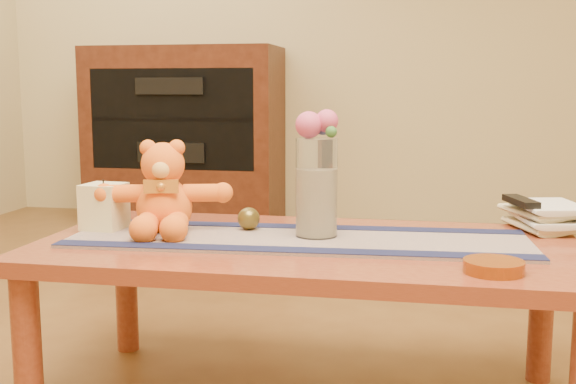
% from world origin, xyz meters
% --- Properties ---
extents(wall_back, '(5.50, 0.00, 5.50)m').
position_xyz_m(wall_back, '(0.00, 2.75, 1.35)').
color(wall_back, tan).
rests_on(wall_back, floor).
extents(coffee_table_top, '(1.40, 0.70, 0.04)m').
position_xyz_m(coffee_table_top, '(0.00, 0.00, 0.43)').
color(coffee_table_top, maroon).
rests_on(coffee_table_top, floor).
extents(table_leg_fl, '(0.07, 0.07, 0.41)m').
position_xyz_m(table_leg_fl, '(-0.64, -0.29, 0.21)').
color(table_leg_fl, maroon).
rests_on(table_leg_fl, floor).
extents(table_leg_bl, '(0.07, 0.07, 0.41)m').
position_xyz_m(table_leg_bl, '(-0.64, 0.29, 0.21)').
color(table_leg_bl, maroon).
rests_on(table_leg_bl, floor).
extents(table_leg_br, '(0.07, 0.07, 0.41)m').
position_xyz_m(table_leg_br, '(0.64, 0.29, 0.21)').
color(table_leg_br, maroon).
rests_on(table_leg_br, floor).
extents(persian_runner, '(1.22, 0.42, 0.01)m').
position_xyz_m(persian_runner, '(-0.03, 0.01, 0.45)').
color(persian_runner, '#1B214E').
rests_on(persian_runner, coffee_table_top).
extents(runner_border_near, '(1.20, 0.13, 0.00)m').
position_xyz_m(runner_border_near, '(-0.02, -0.14, 0.46)').
color(runner_border_near, '#13173A').
rests_on(runner_border_near, persian_runner).
extents(runner_border_far, '(1.20, 0.13, 0.00)m').
position_xyz_m(runner_border_far, '(-0.03, 0.15, 0.46)').
color(runner_border_far, '#13173A').
rests_on(runner_border_far, persian_runner).
extents(teddy_bear, '(0.41, 0.36, 0.24)m').
position_xyz_m(teddy_bear, '(-0.40, 0.03, 0.58)').
color(teddy_bear, orange).
rests_on(teddy_bear, persian_runner).
extents(pillar_candle, '(0.11, 0.11, 0.13)m').
position_xyz_m(pillar_candle, '(-0.58, 0.03, 0.52)').
color(pillar_candle, beige).
rests_on(pillar_candle, persian_runner).
extents(candle_wick, '(0.00, 0.00, 0.01)m').
position_xyz_m(candle_wick, '(-0.58, 0.03, 0.59)').
color(candle_wick, black).
rests_on(candle_wick, pillar_candle).
extents(glass_vase, '(0.11, 0.11, 0.26)m').
position_xyz_m(glass_vase, '(0.02, 0.04, 0.59)').
color(glass_vase, silver).
rests_on(glass_vase, persian_runner).
extents(potpourri_fill, '(0.09, 0.09, 0.18)m').
position_xyz_m(potpourri_fill, '(0.02, 0.04, 0.55)').
color(potpourri_fill, beige).
rests_on(potpourri_fill, glass_vase).
extents(rose_left, '(0.07, 0.07, 0.07)m').
position_xyz_m(rose_left, '(-0.00, 0.03, 0.75)').
color(rose_left, '#C14474').
rests_on(rose_left, glass_vase).
extents(rose_right, '(0.06, 0.06, 0.06)m').
position_xyz_m(rose_right, '(0.04, 0.05, 0.76)').
color(rose_right, '#C14474').
rests_on(rose_right, glass_vase).
extents(blue_flower_back, '(0.04, 0.04, 0.04)m').
position_xyz_m(blue_flower_back, '(0.03, 0.08, 0.75)').
color(blue_flower_back, '#494C9E').
rests_on(blue_flower_back, glass_vase).
extents(blue_flower_side, '(0.04, 0.04, 0.04)m').
position_xyz_m(blue_flower_side, '(-0.01, 0.06, 0.74)').
color(blue_flower_side, '#494C9E').
rests_on(blue_flower_side, glass_vase).
extents(leaf_sprig, '(0.03, 0.03, 0.03)m').
position_xyz_m(leaf_sprig, '(0.06, 0.02, 0.74)').
color(leaf_sprig, '#33662D').
rests_on(leaf_sprig, glass_vase).
extents(bronze_ball, '(0.07, 0.07, 0.06)m').
position_xyz_m(bronze_ball, '(-0.18, 0.09, 0.49)').
color(bronze_ball, '#53461B').
rests_on(bronze_ball, persian_runner).
extents(book_bottom, '(0.23, 0.26, 0.02)m').
position_xyz_m(book_bottom, '(0.56, 0.26, 0.46)').
color(book_bottom, beige).
rests_on(book_bottom, coffee_table_top).
extents(book_lower, '(0.20, 0.25, 0.02)m').
position_xyz_m(book_lower, '(0.57, 0.26, 0.48)').
color(book_lower, beige).
rests_on(book_lower, book_bottom).
extents(book_upper, '(0.24, 0.27, 0.02)m').
position_xyz_m(book_upper, '(0.55, 0.26, 0.50)').
color(book_upper, beige).
rests_on(book_upper, book_lower).
extents(book_top, '(0.21, 0.26, 0.02)m').
position_xyz_m(book_top, '(0.56, 0.26, 0.52)').
color(book_top, beige).
rests_on(book_top, book_upper).
extents(tv_remote, '(0.09, 0.17, 0.02)m').
position_xyz_m(tv_remote, '(0.56, 0.25, 0.54)').
color(tv_remote, black).
rests_on(tv_remote, book_top).
extents(amber_dish, '(0.17, 0.17, 0.03)m').
position_xyz_m(amber_dish, '(0.45, -0.23, 0.46)').
color(amber_dish, '#BF5914').
rests_on(amber_dish, coffee_table_top).
extents(media_cabinet, '(1.20, 0.50, 1.10)m').
position_xyz_m(media_cabinet, '(-1.20, 2.48, 0.55)').
color(media_cabinet, black).
rests_on(media_cabinet, floor).
extents(cabinet_cavity, '(1.02, 0.03, 0.61)m').
position_xyz_m(cabinet_cavity, '(-1.20, 2.25, 0.66)').
color(cabinet_cavity, black).
rests_on(cabinet_cavity, media_cabinet).
extents(cabinet_shelf, '(1.02, 0.20, 0.02)m').
position_xyz_m(cabinet_shelf, '(-1.20, 2.33, 0.66)').
color(cabinet_shelf, black).
rests_on(cabinet_shelf, media_cabinet).
extents(stereo_upper, '(0.42, 0.28, 0.10)m').
position_xyz_m(stereo_upper, '(-1.20, 2.35, 0.86)').
color(stereo_upper, black).
rests_on(stereo_upper, media_cabinet).
extents(stereo_lower, '(0.42, 0.28, 0.12)m').
position_xyz_m(stereo_lower, '(-1.20, 2.35, 0.46)').
color(stereo_lower, black).
rests_on(stereo_lower, media_cabinet).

